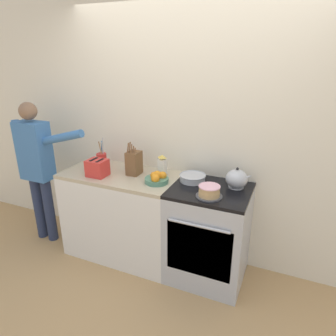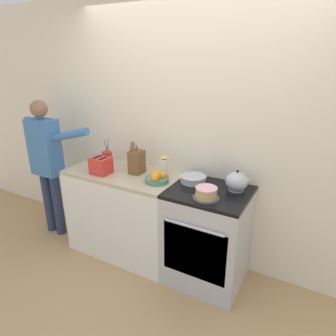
# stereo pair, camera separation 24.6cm
# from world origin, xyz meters

# --- Properties ---
(ground_plane) EXTENTS (16.00, 16.00, 0.00)m
(ground_plane) POSITION_xyz_m (0.00, 0.00, 0.00)
(ground_plane) COLOR tan
(wall_back) EXTENTS (8.00, 0.04, 2.60)m
(wall_back) POSITION_xyz_m (0.00, 0.63, 1.30)
(wall_back) COLOR silver
(wall_back) RESTS_ON ground_plane
(counter_cabinet) EXTENTS (1.17, 0.61, 0.93)m
(counter_cabinet) POSITION_xyz_m (-0.64, 0.30, 0.46)
(counter_cabinet) COLOR white
(counter_cabinet) RESTS_ON ground_plane
(stove_range) EXTENTS (0.70, 0.64, 0.93)m
(stove_range) POSITION_xyz_m (0.29, 0.30, 0.46)
(stove_range) COLOR #B7BABF
(stove_range) RESTS_ON ground_plane
(layer_cake) EXTENTS (0.22, 0.22, 0.10)m
(layer_cake) POSITION_xyz_m (0.32, 0.15, 0.97)
(layer_cake) COLOR #4C4C51
(layer_cake) RESTS_ON stove_range
(tea_kettle) EXTENTS (0.24, 0.19, 0.19)m
(tea_kettle) POSITION_xyz_m (0.49, 0.43, 1.01)
(tea_kettle) COLOR #B7BABF
(tea_kettle) RESTS_ON stove_range
(mixing_bowl) EXTENTS (0.25, 0.25, 0.07)m
(mixing_bowl) POSITION_xyz_m (0.09, 0.41, 0.96)
(mixing_bowl) COLOR #B7BABF
(mixing_bowl) RESTS_ON stove_range
(knife_block) EXTENTS (0.12, 0.15, 0.33)m
(knife_block) POSITION_xyz_m (-0.51, 0.35, 1.04)
(knife_block) COLOR brown
(knife_block) RESTS_ON counter_cabinet
(utensil_crock) EXTENTS (0.11, 0.11, 0.32)m
(utensil_crock) POSITION_xyz_m (-0.93, 0.40, 1.01)
(utensil_crock) COLOR red
(utensil_crock) RESTS_ON counter_cabinet
(fruit_bowl) EXTENTS (0.22, 0.22, 0.11)m
(fruit_bowl) POSITION_xyz_m (-0.21, 0.25, 0.97)
(fruit_bowl) COLOR #4C7F66
(fruit_bowl) RESTS_ON counter_cabinet
(toaster) EXTENTS (0.20, 0.16, 0.17)m
(toaster) POSITION_xyz_m (-0.81, 0.17, 1.01)
(toaster) COLOR red
(toaster) RESTS_ON counter_cabinet
(milk_carton) EXTENTS (0.07, 0.07, 0.21)m
(milk_carton) POSITION_xyz_m (-0.23, 0.43, 1.03)
(milk_carton) COLOR white
(milk_carton) RESTS_ON counter_cabinet
(person_baker) EXTENTS (0.92, 0.20, 1.59)m
(person_baker) POSITION_xyz_m (-1.62, 0.18, 0.95)
(person_baker) COLOR #283351
(person_baker) RESTS_ON ground_plane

